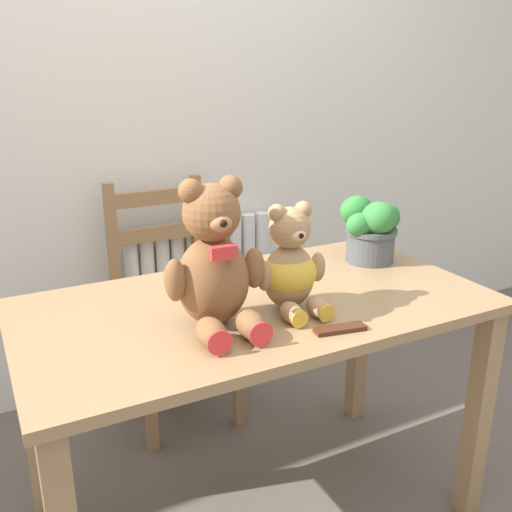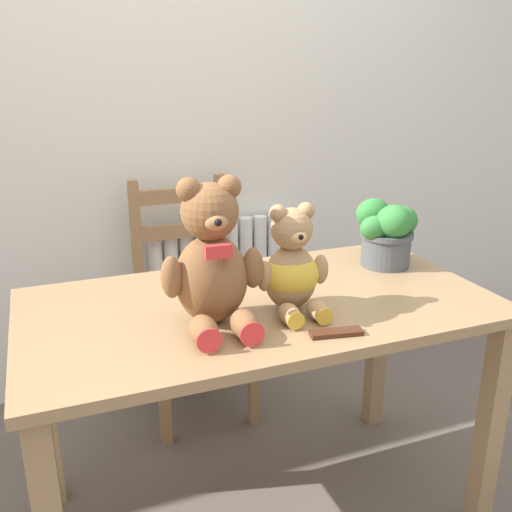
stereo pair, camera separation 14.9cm
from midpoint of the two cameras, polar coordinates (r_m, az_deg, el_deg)
wall_back at (r=2.45m, az=-13.07°, el=16.08°), size 8.00×0.04×2.60m
radiator at (r=2.66m, az=-7.05°, el=-4.90°), size 0.70×0.10×0.74m
dining_table at (r=1.68m, az=-2.48°, el=-8.18°), size 1.33×0.71×0.75m
wooden_chair_behind at (r=2.37m, az=-10.33°, el=-4.88°), size 0.40×0.45×0.95m
teddy_bear_left at (r=1.43m, az=-7.14°, el=-0.89°), size 0.27×0.27×0.38m
teddy_bear_right at (r=1.54m, az=0.69°, el=-1.19°), size 0.21×0.21×0.30m
potted_plant at (r=1.94m, az=9.29°, el=2.69°), size 0.22×0.21×0.22m
chocolate_bar at (r=1.46m, az=5.50°, el=-7.33°), size 0.14×0.06×0.01m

